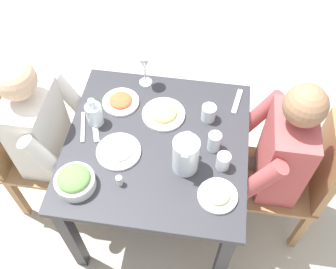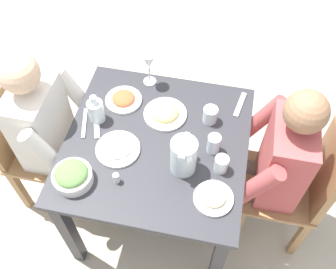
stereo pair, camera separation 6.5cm
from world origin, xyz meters
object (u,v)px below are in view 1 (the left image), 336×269
object	(u,v)px
water_glass_by_pitcher	(209,113)
salt_shaker	(119,181)
salad_bowl	(75,181)
plate_yoghurt	(118,151)
wine_glass	(145,64)
diner_far	(58,139)
water_pitcher	(186,155)
plate_fries	(164,113)
diner_near	(263,159)
plate_beans	(218,195)
oil_carafe	(94,115)
dining_table	(157,157)
chair_far	(29,150)
water_glass_center	(214,142)
chair_near	(296,178)
plate_rice_curry	(121,101)
water_glass_near_left	(223,161)

from	to	relation	value
water_glass_by_pitcher	salt_shaker	world-z (taller)	water_glass_by_pitcher
salad_bowl	plate_yoghurt	distance (m)	0.25
wine_glass	salt_shaker	size ratio (longest dim) A/B	3.63
diner_far	salt_shaker	xyz separation A→B (m)	(-0.27, -0.41, 0.15)
water_pitcher	plate_fries	world-z (taller)	water_pitcher
diner_near	salad_bowl	world-z (taller)	diner_near
plate_beans	oil_carafe	bearing A→B (deg)	62.78
salad_bowl	salt_shaker	world-z (taller)	salad_bowl
dining_table	chair_far	distance (m)	0.75
diner_near	oil_carafe	distance (m)	0.87
dining_table	plate_yoghurt	bearing A→B (deg)	116.00
diner_near	salad_bowl	bearing A→B (deg)	112.12
wine_glass	oil_carafe	world-z (taller)	wine_glass
chair_far	salad_bowl	distance (m)	0.61
wine_glass	water_glass_center	bearing A→B (deg)	-133.17
chair_near	dining_table	bearing A→B (deg)	94.97
water_pitcher	wine_glass	world-z (taller)	wine_glass
diner_near	plate_rice_curry	bearing A→B (deg)	78.27
oil_carafe	water_glass_by_pitcher	bearing A→B (deg)	-79.14
water_glass_near_left	oil_carafe	xyz separation A→B (m)	(0.17, 0.64, 0.01)
chair_near	wine_glass	world-z (taller)	wine_glass
diner_near	wine_glass	bearing A→B (deg)	64.03
plate_yoghurt	water_glass_near_left	distance (m)	0.49
water_pitcher	oil_carafe	size ratio (longest dim) A/B	1.16
plate_beans	water_glass_near_left	xyz separation A→B (m)	(0.16, -0.01, 0.03)
diner_far	salad_bowl	xyz separation A→B (m)	(-0.31, -0.22, 0.16)
plate_rice_curry	wine_glass	world-z (taller)	wine_glass
water_pitcher	oil_carafe	xyz separation A→B (m)	(0.19, 0.47, -0.04)
chair_near	plate_rice_curry	bearing A→B (deg)	80.70
water_pitcher	plate_rice_curry	distance (m)	0.51
plate_yoghurt	water_glass_near_left	size ratio (longest dim) A/B	2.50
chair_near	salt_shaker	size ratio (longest dim) A/B	15.85
chair_near	water_pitcher	world-z (taller)	water_pitcher
diner_far	plate_yoghurt	bearing A→B (deg)	-106.80
plate_rice_curry	diner_near	bearing A→B (deg)	-101.73
water_glass_by_pitcher	wine_glass	world-z (taller)	wine_glass
chair_near	diner_near	bearing A→B (deg)	90.00
chair_near	water_pitcher	distance (m)	0.71
plate_rice_curry	water_glass_by_pitcher	world-z (taller)	water_glass_by_pitcher
plate_rice_curry	chair_far	bearing A→B (deg)	110.69
diner_far	plate_yoghurt	size ratio (longest dim) A/B	5.41
plate_yoghurt	plate_beans	bearing A→B (deg)	-108.82
water_pitcher	plate_fries	size ratio (longest dim) A/B	0.87
water_glass_center	chair_near	bearing A→B (deg)	-83.51
dining_table	chair_near	bearing A→B (deg)	-85.03
water_pitcher	salad_bowl	bearing A→B (deg)	109.90
plate_fries	salt_shaker	size ratio (longest dim) A/B	4.06
plate_yoghurt	dining_table	bearing A→B (deg)	-64.00
water_pitcher	salad_bowl	size ratio (longest dim) A/B	1.06
diner_far	water_glass_near_left	distance (m)	0.88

